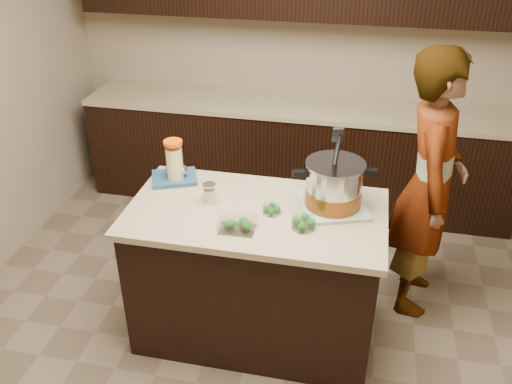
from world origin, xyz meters
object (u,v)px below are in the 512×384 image
island (256,273)px  person (429,186)px  stock_pot (334,187)px  lemonade_pitcher (175,163)px

island → person: person is taller
stock_pot → lemonade_pitcher: bearing=159.9°
lemonade_pitcher → person: bearing=11.7°
island → stock_pot: stock_pot is taller
stock_pot → lemonade_pitcher: size_ratio=1.74×
lemonade_pitcher → person: 1.57m
stock_pot → lemonade_pitcher: stock_pot is taller
island → lemonade_pitcher: bearing=158.1°
island → stock_pot: size_ratio=3.08×
island → stock_pot: (0.42, 0.13, 0.58)m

